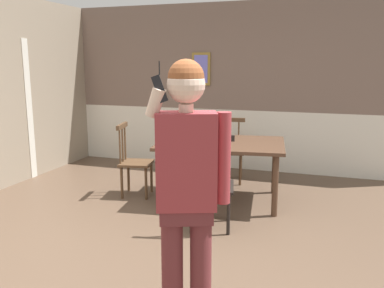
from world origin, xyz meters
The scene contains 7 objects.
ground_plane centered at (0.00, 0.00, 0.00)m, with size 7.74×7.74×0.00m, color brown.
room_back_partition centered at (0.00, 3.52, 1.30)m, with size 5.76×0.17×2.70m.
dining_table centered at (0.22, 1.80, 0.68)m, with size 1.69×1.29×0.77m.
chair_near_window centered at (0.09, 2.72, 0.47)m, with size 0.55×0.55×0.93m.
chair_by_doorway centered at (-0.94, 1.64, 0.47)m, with size 0.48×0.48×0.97m.
chair_at_table_head centered at (0.35, 0.87, 0.49)m, with size 0.57×0.57×1.05m.
person_figure centered at (0.68, -0.81, 1.03)m, with size 0.50×0.32×1.77m.
Camera 1 is at (1.49, -3.12, 1.75)m, focal length 38.37 mm.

